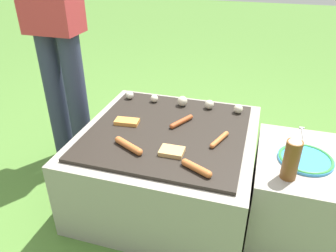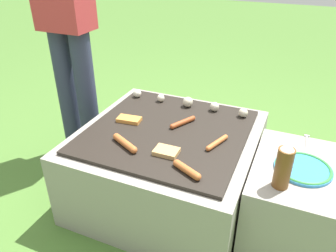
# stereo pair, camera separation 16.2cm
# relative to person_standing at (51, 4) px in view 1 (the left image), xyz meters

# --- Properties ---
(ground_plane) EXTENTS (14.00, 14.00, 0.00)m
(ground_plane) POSITION_rel_person_standing_xyz_m (0.69, -0.18, -0.96)
(ground_plane) COLOR #47702D
(grill) EXTENTS (0.87, 0.87, 0.42)m
(grill) POSITION_rel_person_standing_xyz_m (0.69, -0.18, -0.75)
(grill) COLOR gray
(grill) RESTS_ON ground_plane
(side_ledge) EXTENTS (0.40, 0.53, 0.42)m
(side_ledge) POSITION_rel_person_standing_xyz_m (1.33, -0.25, -0.75)
(side_ledge) COLOR gray
(side_ledge) RESTS_ON ground_plane
(person_standing) EXTENTS (0.29, 0.22, 1.68)m
(person_standing) POSITION_rel_person_standing_xyz_m (0.00, 0.00, 0.00)
(person_standing) COLOR #2D334C
(person_standing) RESTS_ON ground_plane
(sausage_back_center) EXTENTS (0.16, 0.10, 0.03)m
(sausage_back_center) POSITION_rel_person_standing_xyz_m (0.57, -0.40, -0.52)
(sausage_back_center) COLOR #B7602D
(sausage_back_center) RESTS_ON grill
(sausage_back_right) EXTENTS (0.09, 0.15, 0.03)m
(sausage_back_right) POSITION_rel_person_standing_xyz_m (0.74, -0.10, -0.52)
(sausage_back_right) COLOR #93421E
(sausage_back_right) RESTS_ON grill
(sausage_front_left) EXTENTS (0.14, 0.08, 0.03)m
(sausage_front_left) POSITION_rel_person_standing_xyz_m (0.90, -0.47, -0.52)
(sausage_front_left) COLOR #B7602D
(sausage_front_left) RESTS_ON grill
(sausage_front_center) EXTENTS (0.07, 0.15, 0.02)m
(sausage_front_center) POSITION_rel_person_standing_xyz_m (0.95, -0.22, -0.52)
(sausage_front_center) COLOR #B7602D
(sausage_front_center) RESTS_ON grill
(bread_slice_left) EXTENTS (0.11, 0.08, 0.02)m
(bread_slice_left) POSITION_rel_person_standing_xyz_m (0.77, -0.38, -0.53)
(bread_slice_left) COLOR tan
(bread_slice_left) RESTS_ON grill
(bread_slice_center) EXTENTS (0.13, 0.08, 0.02)m
(bread_slice_center) POSITION_rel_person_standing_xyz_m (0.47, -0.18, -0.53)
(bread_slice_center) COLOR #D18438
(bread_slice_center) RESTS_ON grill
(mushroom_row) EXTENTS (0.69, 0.06, 0.06)m
(mushroom_row) POSITION_rel_person_standing_xyz_m (0.70, 0.11, -0.51)
(mushroom_row) COLOR silver
(mushroom_row) RESTS_ON grill
(plate_colorful) EXTENTS (0.23, 0.23, 0.02)m
(plate_colorful) POSITION_rel_person_standing_xyz_m (1.33, -0.27, -0.53)
(plate_colorful) COLOR #338CCC
(plate_colorful) RESTS_ON side_ledge
(condiment_bottle) EXTENTS (0.06, 0.06, 0.20)m
(condiment_bottle) POSITION_rel_person_standing_xyz_m (1.25, -0.41, -0.44)
(condiment_bottle) COLOR brown
(condiment_bottle) RESTS_ON side_ledge
(fork_utensil) EXTENTS (0.02, 0.17, 0.01)m
(fork_utensil) POSITION_rel_person_standing_xyz_m (1.33, -0.05, -0.53)
(fork_utensil) COLOR silver
(fork_utensil) RESTS_ON side_ledge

